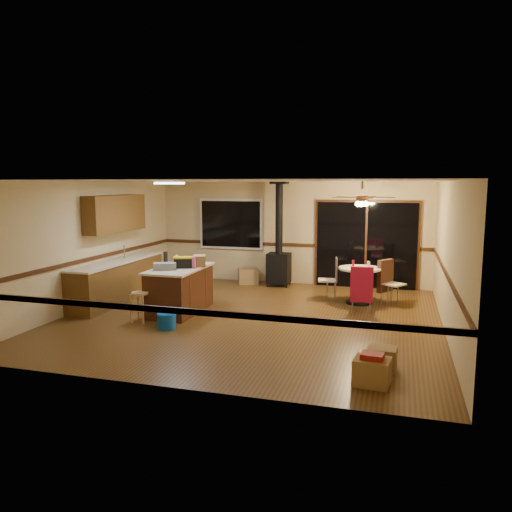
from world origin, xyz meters
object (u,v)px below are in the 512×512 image
at_px(kitchen_island, 180,290).
at_px(dining_table, 360,279).
at_px(blue_bucket, 167,321).
at_px(chair_left, 332,274).
at_px(box_corner_a, 372,372).
at_px(box_corner_b, 382,358).
at_px(toolbox_grey, 165,266).
at_px(chair_near, 362,284).
at_px(wood_stove, 279,257).
at_px(chair_right, 386,276).
at_px(toolbox_black, 183,263).
at_px(box_under_window, 248,276).
at_px(bar_stool, 140,307).

relative_size(kitchen_island, dining_table, 1.88).
xyz_separation_m(blue_bucket, chair_left, (2.53, 2.99, 0.45)).
relative_size(blue_bucket, box_corner_a, 0.75).
bearing_deg(blue_bucket, box_corner_b, -14.02).
xyz_separation_m(toolbox_grey, chair_near, (3.67, 1.14, -0.37)).
bearing_deg(dining_table, wood_stove, 147.40).
relative_size(wood_stove, blue_bucket, 7.52).
xyz_separation_m(blue_bucket, chair_right, (3.67, 3.03, 0.46)).
xyz_separation_m(dining_table, chair_near, (0.11, -0.88, 0.07)).
relative_size(kitchen_island, toolbox_black, 4.87).
bearing_deg(toolbox_black, blue_bucket, -80.97).
bearing_deg(chair_right, box_corner_b, -88.98).
bearing_deg(box_under_window, bar_stool, -102.31).
height_order(chair_left, chair_right, same).
bearing_deg(box_corner_a, box_corner_b, 79.73).
height_order(kitchen_island, bar_stool, kitchen_island).
bearing_deg(box_corner_b, box_under_window, 124.23).
height_order(toolbox_black, dining_table, toolbox_black).
bearing_deg(toolbox_grey, chair_near, 17.23).
relative_size(box_under_window, box_corner_a, 1.10).
xyz_separation_m(toolbox_black, chair_near, (3.42, 0.84, -0.40)).
distance_m(dining_table, chair_near, 0.89).
bearing_deg(dining_table, box_under_window, 154.52).
bearing_deg(dining_table, toolbox_black, -152.52).
height_order(chair_left, box_corner_a, chair_left).
relative_size(bar_stool, blue_bucket, 1.68).
bearing_deg(wood_stove, bar_stool, -113.25).
height_order(kitchen_island, box_corner_b, kitchen_island).
distance_m(kitchen_island, box_under_window, 3.15).
relative_size(bar_stool, dining_table, 0.63).
relative_size(toolbox_black, blue_bucket, 1.03).
distance_m(bar_stool, chair_left, 4.20).
height_order(toolbox_grey, blue_bucket, toolbox_grey).
bearing_deg(toolbox_black, chair_left, 34.14).
bearing_deg(kitchen_island, chair_right, 25.30).
relative_size(wood_stove, chair_right, 3.60).
distance_m(toolbox_grey, blue_bucket, 1.27).
bearing_deg(box_corner_a, bar_stool, 157.20).
distance_m(toolbox_black, chair_near, 3.54).
bearing_deg(bar_stool, chair_near, 23.77).
bearing_deg(toolbox_black, toolbox_grey, -129.86).
relative_size(toolbox_black, chair_right, 0.49).
bearing_deg(toolbox_black, bar_stool, -118.70).
height_order(toolbox_grey, box_under_window, toolbox_grey).
height_order(wood_stove, blue_bucket, wood_stove).
distance_m(blue_bucket, chair_left, 3.94).
bearing_deg(box_under_window, toolbox_grey, -100.62).
bearing_deg(chair_right, wood_stove, 155.86).
relative_size(kitchen_island, box_corner_b, 4.41).
distance_m(kitchen_island, blue_bucket, 1.24).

